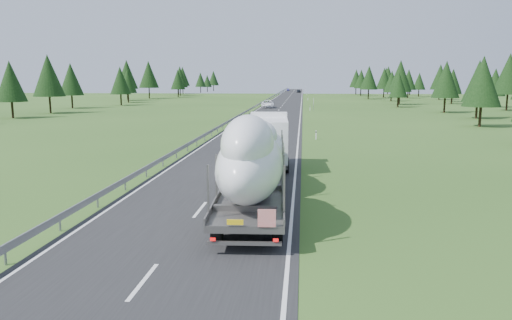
# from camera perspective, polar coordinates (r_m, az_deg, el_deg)

# --- Properties ---
(ground) EXTENTS (400.00, 400.00, 0.00)m
(ground) POSITION_cam_1_polar(r_m,az_deg,el_deg) (25.22, -6.41, -5.69)
(ground) COLOR #2D501A
(ground) RESTS_ON ground
(road_surface) EXTENTS (10.00, 400.00, 0.02)m
(road_surface) POSITION_cam_1_polar(r_m,az_deg,el_deg) (124.12, 3.05, 6.26)
(road_surface) COLOR black
(road_surface) RESTS_ON ground
(guardrail) EXTENTS (0.10, 400.00, 0.76)m
(guardrail) POSITION_cam_1_polar(r_m,az_deg,el_deg) (124.36, 0.59, 6.55)
(guardrail) COLOR slate
(guardrail) RESTS_ON ground
(marker_posts) EXTENTS (0.13, 350.08, 1.00)m
(marker_posts) POSITION_cam_1_polar(r_m,az_deg,el_deg) (178.95, 5.88, 7.31)
(marker_posts) COLOR silver
(marker_posts) RESTS_ON ground
(highway_sign) EXTENTS (0.08, 0.90, 2.60)m
(highway_sign) POSITION_cam_1_polar(r_m,az_deg,el_deg) (103.97, 6.59, 6.62)
(highway_sign) COLOR slate
(highway_sign) RESTS_ON ground
(tree_line_right) EXTENTS (28.06, 276.22, 12.20)m
(tree_line_right) POSITION_cam_1_polar(r_m,az_deg,el_deg) (130.13, 20.99, 8.72)
(tree_line_right) COLOR black
(tree_line_right) RESTS_ON ground
(tree_line_left) EXTENTS (14.95, 276.00, 12.34)m
(tree_line_left) POSITION_cam_1_polar(r_m,az_deg,el_deg) (132.54, -16.54, 9.09)
(tree_line_left) COLOR black
(tree_line_left) RESTS_ON ground
(boat_truck) EXTENTS (3.76, 21.39, 5.01)m
(boat_truck) POSITION_cam_1_polar(r_m,az_deg,el_deg) (27.43, 0.18, 0.98)
(boat_truck) COLOR white
(boat_truck) RESTS_ON ground
(distant_van) EXTENTS (3.17, 6.21, 1.68)m
(distant_van) POSITION_cam_1_polar(r_m,az_deg,el_deg) (113.77, 1.35, 6.41)
(distant_van) COLOR white
(distant_van) RESTS_ON ground
(distant_car_dark) EXTENTS (2.07, 4.35, 1.44)m
(distant_car_dark) POSITION_cam_1_polar(r_m,az_deg,el_deg) (240.53, 4.90, 7.85)
(distant_car_dark) COLOR black
(distant_car_dark) RESTS_ON ground
(distant_car_blue) EXTENTS (1.47, 3.94, 1.29)m
(distant_car_blue) POSITION_cam_1_polar(r_m,az_deg,el_deg) (271.90, 3.68, 8.01)
(distant_car_blue) COLOR #1C1C4F
(distant_car_blue) RESTS_ON ground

